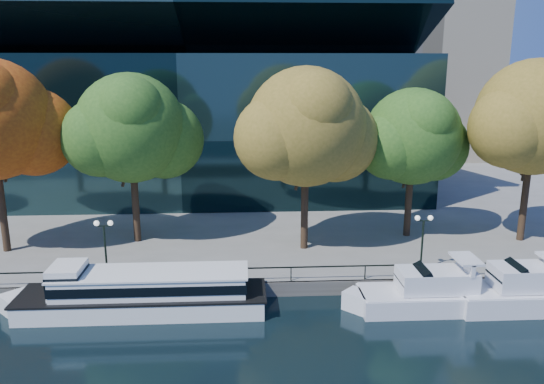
{
  "coord_description": "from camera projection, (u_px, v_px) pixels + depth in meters",
  "views": [
    {
      "loc": [
        1.91,
        -29.61,
        15.22
      ],
      "look_at": [
        4.0,
        8.0,
        5.96
      ],
      "focal_mm": 35.0,
      "sensor_mm": 36.0,
      "label": 1
    }
  ],
  "objects": [
    {
      "name": "ground",
      "position": [
        214.0,
        319.0,
        32.24
      ],
      "size": [
        160.0,
        160.0,
        0.0
      ],
      "primitive_type": "plane",
      "color": "black",
      "rests_on": "ground"
    },
    {
      "name": "promenade",
      "position": [
        228.0,
        181.0,
        67.39
      ],
      "size": [
        90.0,
        67.08,
        1.0
      ],
      "color": "slate",
      "rests_on": "ground"
    },
    {
      "name": "railing",
      "position": [
        216.0,
        269.0,
        34.93
      ],
      "size": [
        88.2,
        0.08,
        0.99
      ],
      "color": "black",
      "rests_on": "promenade"
    },
    {
      "name": "convention_building",
      "position": [
        191.0,
        122.0,
        60.81
      ],
      "size": [
        50.0,
        24.57,
        21.43
      ],
      "color": "black",
      "rests_on": "ground"
    },
    {
      "name": "tour_boat",
      "position": [
        137.0,
        291.0,
        32.96
      ],
      "size": [
        16.69,
        3.72,
        3.17
      ],
      "color": "white",
      "rests_on": "ground"
    },
    {
      "name": "cruiser_near",
      "position": [
        436.0,
        293.0,
        33.36
      ],
      "size": [
        11.73,
        3.02,
        3.4
      ],
      "color": "silver",
      "rests_on": "ground"
    },
    {
      "name": "cruiser_far",
      "position": [
        527.0,
        291.0,
        33.39
      ],
      "size": [
        11.14,
        3.09,
        3.64
      ],
      "color": "silver",
      "rests_on": "ground"
    },
    {
      "name": "tree_2",
      "position": [
        133.0,
        131.0,
        41.15
      ],
      "size": [
        10.67,
        8.75,
        13.5
      ],
      "color": "black",
      "rests_on": "promenade"
    },
    {
      "name": "tree_3",
      "position": [
        308.0,
        130.0,
        39.41
      ],
      "size": [
        11.2,
        9.18,
        14.0
      ],
      "color": "black",
      "rests_on": "promenade"
    },
    {
      "name": "tree_4",
      "position": [
        415.0,
        139.0,
        42.74
      ],
      "size": [
        9.77,
        8.01,
        12.28
      ],
      "color": "black",
      "rests_on": "promenade"
    },
    {
      "name": "tree_5",
      "position": [
        537.0,
        120.0,
        41.19
      ],
      "size": [
        11.29,
        9.26,
        14.56
      ],
      "color": "black",
      "rests_on": "promenade"
    },
    {
      "name": "lamp_1",
      "position": [
        104.0,
        236.0,
        35.25
      ],
      "size": [
        1.26,
        0.36,
        4.03
      ],
      "color": "black",
      "rests_on": "promenade"
    },
    {
      "name": "lamp_2",
      "position": [
        423.0,
        230.0,
        36.42
      ],
      "size": [
        1.26,
        0.36,
        4.03
      ],
      "color": "black",
      "rests_on": "promenade"
    }
  ]
}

